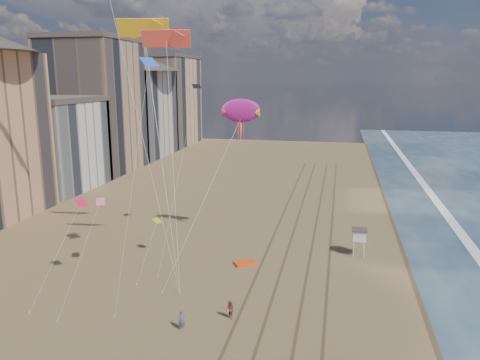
# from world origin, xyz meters

# --- Properties ---
(wet_sand) EXTENTS (260.00, 260.00, 0.00)m
(wet_sand) POSITION_xyz_m (19.00, 40.00, 0.00)
(wet_sand) COLOR #42301E
(wet_sand) RESTS_ON ground
(foam) EXTENTS (260.00, 260.00, 0.00)m
(foam) POSITION_xyz_m (23.20, 40.00, 0.00)
(foam) COLOR white
(foam) RESTS_ON ground
(tracks) EXTENTS (7.68, 120.00, 0.01)m
(tracks) POSITION_xyz_m (2.55, 30.00, 0.01)
(tracks) COLOR brown
(tracks) RESTS_ON ground
(buildings) EXTENTS (34.72, 131.35, 29.00)m
(buildings) POSITION_xyz_m (-45.73, 65.59, 13.55)
(buildings) COLOR #C6B284
(buildings) RESTS_ON ground
(lifeguard_stand) EXTENTS (1.77, 1.77, 3.20)m
(lifeguard_stand) POSITION_xyz_m (9.47, 30.96, 2.46)
(lifeguard_stand) COLOR white
(lifeguard_stand) RESTS_ON ground
(grounded_kite) EXTENTS (2.81, 2.53, 0.27)m
(grounded_kite) POSITION_xyz_m (-2.95, 25.50, 0.13)
(grounded_kite) COLOR #FF4815
(grounded_kite) RESTS_ON ground
(show_kite) EXTENTS (4.62, 8.40, 22.55)m
(show_kite) POSITION_xyz_m (-4.96, 32.59, 16.49)
(show_kite) COLOR #A1187F
(show_kite) RESTS_ON ground
(kite_flyer_a) EXTENTS (0.73, 0.62, 1.70)m
(kite_flyer_a) POSITION_xyz_m (-5.33, 10.87, 0.85)
(kite_flyer_a) COLOR slate
(kite_flyer_a) RESTS_ON ground
(kite_flyer_b) EXTENTS (1.04, 1.01, 1.69)m
(kite_flyer_b) POSITION_xyz_m (-1.83, 13.37, 0.85)
(kite_flyer_b) COLOR #8E4D48
(kite_flyer_b) RESTS_ON ground
(small_kites) EXTENTS (9.30, 15.18, 18.24)m
(small_kites) POSITION_xyz_m (-13.10, 21.94, 14.51)
(small_kites) COLOR blue
(small_kites) RESTS_ON ground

